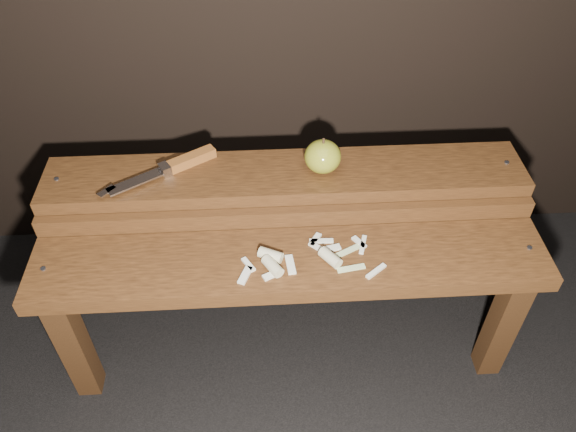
{
  "coord_description": "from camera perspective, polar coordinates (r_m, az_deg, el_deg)",
  "views": [
    {
      "loc": [
        -0.06,
        -0.91,
        1.38
      ],
      "look_at": [
        0.0,
        0.06,
        0.45
      ],
      "focal_mm": 35.0,
      "sensor_mm": 36.0,
      "label": 1
    }
  ],
  "objects": [
    {
      "name": "apple",
      "position": [
        1.38,
        3.55,
        6.05
      ],
      "size": [
        0.09,
        0.09,
        0.09
      ],
      "color": "olive",
      "rests_on": "bench_rear_tier"
    },
    {
      "name": "bench_front_tier",
      "position": [
        1.33,
        0.3,
        -6.6
      ],
      "size": [
        1.2,
        0.2,
        0.42
      ],
      "color": "#341D0D",
      "rests_on": "ground"
    },
    {
      "name": "ground",
      "position": [
        1.66,
        0.12,
        -12.81
      ],
      "size": [
        60.0,
        60.0,
        0.0
      ],
      "primitive_type": "plane",
      "color": "black"
    },
    {
      "name": "bench_rear_tier",
      "position": [
        1.45,
        -0.24,
        1.85
      ],
      "size": [
        1.2,
        0.21,
        0.5
      ],
      "color": "#341D0D",
      "rests_on": "ground"
    },
    {
      "name": "apple_scraps",
      "position": [
        1.28,
        1.13,
        -4.36
      ],
      "size": [
        0.34,
        0.15,
        0.03
      ],
      "color": "beige",
      "rests_on": "bench_front_tier"
    },
    {
      "name": "knife",
      "position": [
        1.42,
        -11.16,
        5.13
      ],
      "size": [
        0.27,
        0.18,
        0.03
      ],
      "color": "brown",
      "rests_on": "bench_rear_tier"
    }
  ]
}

